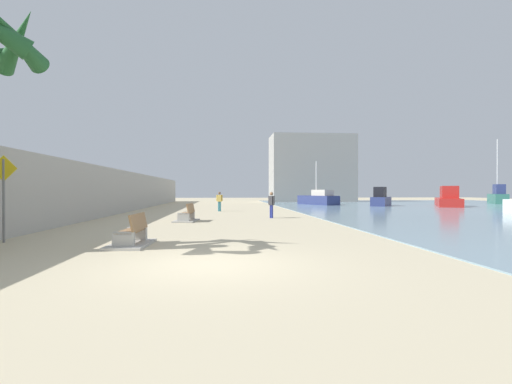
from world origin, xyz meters
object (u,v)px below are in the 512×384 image
object	(u,v)px
bench_far	(187,217)
pedestrian_sign	(4,188)
boat_nearest	(319,199)
bench_near	(132,238)
person_walking	(271,203)
boat_outer	(448,199)
boat_mid_bay	(498,196)
person_standing	(219,200)
boat_far_left	(381,199)

from	to	relation	value
bench_far	pedestrian_sign	bearing A→B (deg)	-122.92
boat_nearest	pedestrian_sign	distance (m)	34.98
bench_near	person_walking	distance (m)	12.31
boat_outer	pedestrian_sign	xyz separation A→B (m)	(-30.35, -24.46, 0.96)
bench_far	boat_nearest	world-z (taller)	boat_nearest
boat_nearest	boat_outer	distance (m)	13.53
bench_near	bench_far	xyz separation A→B (m)	(0.78, 8.91, 0.00)
person_walking	boat_mid_bay	xyz separation A→B (m)	(31.02, 21.22, 0.04)
pedestrian_sign	boat_nearest	bearing A→B (deg)	59.02
bench_near	person_walking	size ratio (longest dim) A/B	1.35
person_standing	boat_far_left	xyz separation A→B (m)	(17.04, 8.42, -0.13)
pedestrian_sign	bench_far	bearing A→B (deg)	57.08
boat_outer	person_standing	bearing A→B (deg)	-163.72
person_walking	boat_outer	xyz separation A→B (m)	(20.41, 14.62, -0.13)
bench_near	bench_far	world-z (taller)	same
bench_far	boat_nearest	xyz separation A→B (m)	(12.93, 22.15, 0.48)
person_walking	boat_nearest	distance (m)	21.69
pedestrian_sign	boat_mid_bay	bearing A→B (deg)	37.17
boat_far_left	pedestrian_sign	bearing A→B (deg)	-132.44
boat_mid_bay	boat_outer	world-z (taller)	boat_mid_bay
boat_mid_bay	boat_outer	distance (m)	12.49
boat_far_left	boat_outer	distance (m)	6.77
bench_near	bench_far	bearing A→B (deg)	84.98
bench_far	person_walking	xyz separation A→B (m)	(4.87, 2.01, 0.69)
boat_mid_bay	pedestrian_sign	xyz separation A→B (m)	(-40.96, -31.06, 0.79)
boat_mid_bay	boat_outer	size ratio (longest dim) A/B	1.00
boat_nearest	boat_mid_bay	distance (m)	22.99
boat_mid_bay	boat_nearest	bearing A→B (deg)	-177.31
boat_far_left	pedestrian_sign	distance (m)	35.21
boat_nearest	boat_mid_bay	xyz separation A→B (m)	(22.96, 1.08, 0.24)
bench_near	person_standing	world-z (taller)	person_standing
person_walking	boat_far_left	distance (m)	21.24
bench_far	boat_far_left	world-z (taller)	boat_far_left
bench_near	boat_outer	distance (m)	36.50
bench_near	pedestrian_sign	size ratio (longest dim) A/B	0.76
person_standing	pedestrian_sign	xyz separation A→B (m)	(-6.71, -17.56, 0.84)
bench_near	person_walking	world-z (taller)	person_walking
person_walking	bench_near	bearing A→B (deg)	-117.37
boat_far_left	bench_near	bearing A→B (deg)	-125.73
bench_far	boat_outer	bearing A→B (deg)	33.34
person_walking	boat_far_left	xyz separation A→B (m)	(13.81, 16.13, -0.15)
boat_far_left	person_walking	bearing A→B (deg)	-130.56
person_standing	boat_outer	size ratio (longest dim) A/B	0.20
bench_far	boat_far_left	bearing A→B (deg)	44.16
bench_far	boat_outer	distance (m)	30.27
person_standing	boat_mid_bay	xyz separation A→B (m)	(34.25, 13.50, 0.06)
boat_mid_bay	boat_outer	bearing A→B (deg)	-148.12
boat_outer	bench_near	bearing A→B (deg)	-135.58
boat_outer	pedestrian_sign	distance (m)	38.99
boat_nearest	boat_mid_bay	size ratio (longest dim) A/B	0.74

